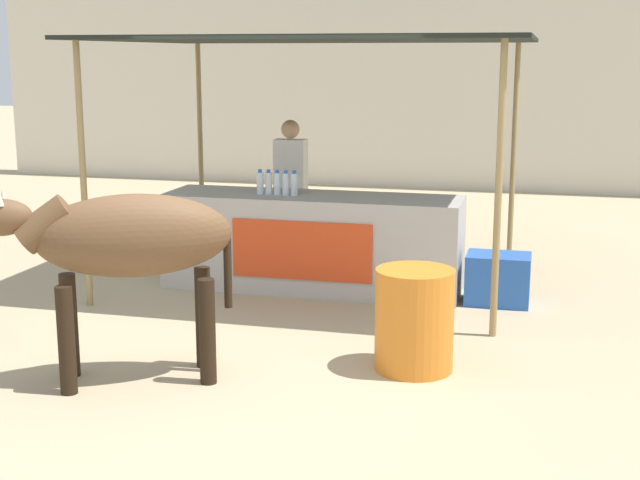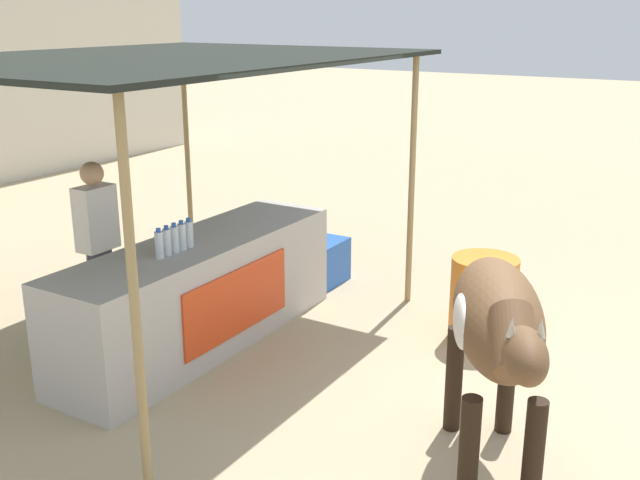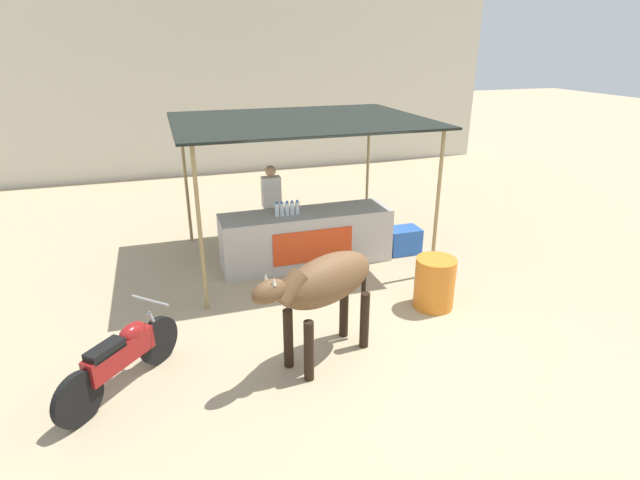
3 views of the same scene
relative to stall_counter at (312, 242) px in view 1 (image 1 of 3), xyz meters
The scene contains 8 objects.
ground_plane 2.25m from the stall_counter, 90.00° to the right, with size 60.00×60.00×0.00m, color tan.
stall_counter is the anchor object (origin of this frame).
stall_awning 1.96m from the stall_counter, 90.00° to the left, with size 4.20×3.20×2.51m.
water_bottle_row 0.69m from the stall_counter, behind, with size 0.43×0.07×0.25m.
vendor_behind_counter 0.95m from the stall_counter, 120.45° to the left, with size 0.34×0.22×1.65m.
cooler_box 1.88m from the stall_counter, ahead, with size 0.60×0.44×0.48m, color blue.
water_barrel 2.51m from the stall_counter, 57.21° to the right, with size 0.59×0.59×0.78m, color orange.
cow 2.97m from the stall_counter, 102.30° to the right, with size 1.79×1.14×1.44m.
Camera 1 is at (2.28, -6.31, 2.35)m, focal length 50.00 mm.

